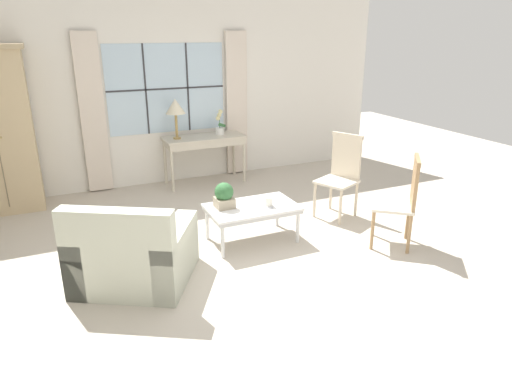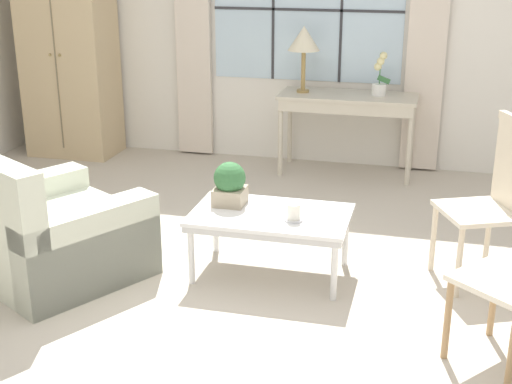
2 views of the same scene
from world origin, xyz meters
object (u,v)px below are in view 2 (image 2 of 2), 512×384
(console_table, at_px, (348,104))
(coffee_table, at_px, (271,219))
(table_lamp, at_px, (304,40))
(armchair_upholstered, at_px, (49,235))
(potted_orchid, at_px, (380,79))
(side_chair_wooden, at_px, (496,192))
(potted_plant_small, at_px, (230,184))
(armoire, at_px, (69,47))
(pillar_candle, at_px, (294,213))

(console_table, relative_size, coffee_table, 1.23)
(table_lamp, xyz_separation_m, armchair_upholstered, (-1.14, -2.60, -0.94))
(table_lamp, bearing_deg, potted_orchid, 1.67)
(side_chair_wooden, distance_m, coffee_table, 1.40)
(console_table, bearing_deg, table_lamp, 179.21)
(console_table, bearing_deg, potted_plant_small, -102.73)
(armoire, bearing_deg, side_chair_wooden, -26.91)
(coffee_table, bearing_deg, console_table, 85.13)
(console_table, relative_size, potted_orchid, 3.17)
(armoire, relative_size, pillar_candle, 17.28)
(armoire, xyz_separation_m, table_lamp, (2.32, 0.01, 0.14))
(side_chair_wooden, height_order, coffee_table, side_chair_wooden)
(console_table, xyz_separation_m, potted_plant_small, (-0.49, -2.15, -0.09))
(console_table, height_order, side_chair_wooden, side_chair_wooden)
(console_table, distance_m, side_chair_wooden, 2.30)
(potted_plant_small, bearing_deg, armoire, 136.35)
(potted_orchid, relative_size, coffee_table, 0.39)
(console_table, relative_size, table_lamp, 2.07)
(table_lamp, bearing_deg, armoire, -179.86)
(coffee_table, distance_m, pillar_candle, 0.21)
(armchair_upholstered, bearing_deg, console_table, 58.92)
(potted_plant_small, bearing_deg, console_table, 77.27)
(armchair_upholstered, height_order, side_chair_wooden, side_chair_wooden)
(console_table, height_order, table_lamp, table_lamp)
(console_table, xyz_separation_m, side_chair_wooden, (1.16, -1.98, -0.06))
(console_table, bearing_deg, coffee_table, -94.87)
(table_lamp, distance_m, coffee_table, 2.40)
(potted_orchid, height_order, side_chair_wooden, potted_orchid)
(armchair_upholstered, bearing_deg, side_chair_wooden, 12.60)
(armoire, height_order, coffee_table, armoire)
(console_table, xyz_separation_m, potted_orchid, (0.27, 0.03, 0.23))
(side_chair_wooden, bearing_deg, pillar_candle, -163.50)
(table_lamp, relative_size, coffee_table, 0.60)
(armoire, distance_m, console_table, 2.77)
(side_chair_wooden, distance_m, pillar_candle, 1.25)
(armoire, relative_size, coffee_table, 2.12)
(console_table, distance_m, potted_orchid, 0.36)
(console_table, bearing_deg, armoire, 180.00)
(potted_orchid, bearing_deg, potted_plant_small, -109.13)
(potted_orchid, distance_m, side_chair_wooden, 2.22)
(armoire, height_order, potted_plant_small, armoire)
(table_lamp, xyz_separation_m, coffee_table, (0.23, -2.24, -0.83))
(potted_plant_small, xyz_separation_m, pillar_candle, (0.46, -0.18, -0.09))
(console_table, distance_m, armchair_upholstered, 3.05)
(pillar_candle, bearing_deg, potted_orchid, 82.89)
(armoire, height_order, pillar_candle, armoire)
(armchair_upholstered, xyz_separation_m, potted_plant_small, (1.08, 0.44, 0.29))
(table_lamp, bearing_deg, side_chair_wooden, -51.47)
(armchair_upholstered, relative_size, coffee_table, 1.33)
(potted_orchid, bearing_deg, armchair_upholstered, -124.98)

